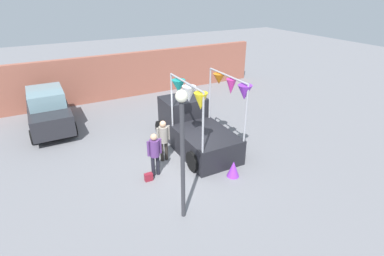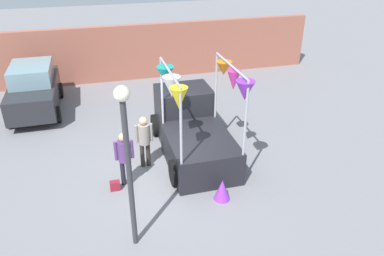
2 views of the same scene
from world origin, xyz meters
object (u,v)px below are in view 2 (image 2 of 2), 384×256
Objects in this scene: person_customer at (124,154)px; person_vendor at (144,137)px; folded_kite_bundle_violet at (222,190)px; vendor_truck at (191,126)px; parked_car at (34,89)px; handbag at (115,186)px; street_lamp at (127,148)px.

person_vendor is at bearing 49.68° from person_customer.
vendor_truck is at bearing 92.66° from folded_kite_bundle_violet.
parked_car is 6.68m from handbag.
vendor_truck reaches higher than person_vendor.
vendor_truck is 2.51× the size of person_customer.
parked_car is 6.25m from person_vendor.
person_customer is 5.87× the size of handbag.
vendor_truck reaches higher than person_customer.
vendor_truck reaches higher than folded_kite_bundle_violet.
person_vendor is at bearing 44.13° from handbag.
folded_kite_bundle_violet is (2.39, -1.36, -0.69)m from person_customer.
vendor_truck is at bearing 18.90° from person_vendor.
handbag is at bearing -67.44° from parked_car.
parked_car is 9.02m from folded_kite_bundle_violet.
vendor_truck is 2.77m from folded_kite_bundle_violet.
parked_car is (-5.16, 4.58, 0.06)m from vendor_truck.
street_lamp reaches higher than person_customer.
person_customer is at bearing 88.25° from street_lamp.
person_vendor is 3.57m from street_lamp.
folded_kite_bundle_violet is at bearing 21.69° from street_lamp.
street_lamp reaches higher than person_vendor.
vendor_truck is 14.75× the size of handbag.
handbag is at bearing 97.40° from street_lamp.
folded_kite_bundle_violet is at bearing -54.04° from parked_car.
street_lamp is at bearing -122.44° from vendor_truck.
vendor_truck is 2.63m from person_customer.
person_vendor is at bearing -55.23° from parked_car.
person_customer is 2.74× the size of folded_kite_bundle_violet.
folded_kite_bundle_violet is at bearing -51.33° from person_vendor.
vendor_truck is 1.06× the size of street_lamp.
parked_car is 6.67× the size of folded_kite_bundle_violet.
person_customer is 0.94m from handbag.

